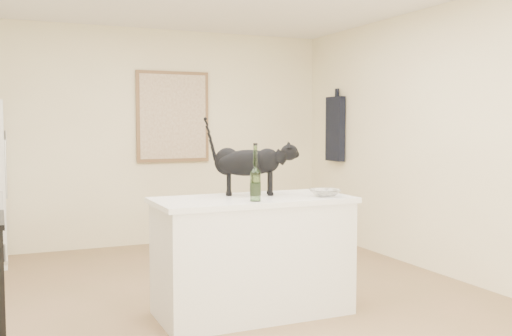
% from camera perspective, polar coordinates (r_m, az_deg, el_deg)
% --- Properties ---
extents(floor, '(5.50, 5.50, 0.00)m').
position_cam_1_polar(floor, '(4.81, -2.42, -13.36)').
color(floor, '#906B4C').
rests_on(floor, ground).
extents(wall_back, '(4.50, 0.00, 4.50)m').
position_cam_1_polar(wall_back, '(7.22, -10.38, 2.94)').
color(wall_back, '#FDF5C4').
rests_on(wall_back, ground).
extents(wall_right, '(0.00, 5.50, 5.50)m').
position_cam_1_polar(wall_right, '(5.79, 18.78, 2.49)').
color(wall_right, '#FDF5C4').
rests_on(wall_right, ground).
extents(island_base, '(1.44, 0.67, 0.86)m').
position_cam_1_polar(island_base, '(4.56, -0.33, -8.75)').
color(island_base, white).
rests_on(island_base, floor).
extents(island_top, '(1.50, 0.70, 0.04)m').
position_cam_1_polar(island_top, '(4.48, -0.33, -3.13)').
color(island_top, white).
rests_on(island_top, island_base).
extents(artwork_frame, '(0.90, 0.03, 1.10)m').
position_cam_1_polar(artwork_frame, '(7.27, -8.04, 4.94)').
color(artwork_frame, brown).
rests_on(artwork_frame, wall_back).
extents(artwork_canvas, '(0.82, 0.00, 1.02)m').
position_cam_1_polar(artwork_canvas, '(7.25, -8.00, 4.95)').
color(artwork_canvas, beige).
rests_on(artwork_canvas, wall_back).
extents(hanging_garment, '(0.08, 0.34, 0.80)m').
position_cam_1_polar(hanging_garment, '(7.40, 7.68, 3.77)').
color(hanging_garment, black).
rests_on(hanging_garment, wall_right).
extents(black_cat, '(0.68, 0.41, 0.45)m').
position_cam_1_polar(black_cat, '(4.61, -0.77, 0.17)').
color(black_cat, black).
rests_on(black_cat, island_top).
extents(wine_bottle, '(0.10, 0.10, 0.37)m').
position_cam_1_polar(wine_bottle, '(4.24, -0.06, -0.76)').
color(wine_bottle, '#2D5A24').
rests_on(wine_bottle, island_top).
extents(glass_bowl, '(0.27, 0.27, 0.06)m').
position_cam_1_polar(glass_bowl, '(4.56, 6.67, -2.41)').
color(glass_bowl, white).
rests_on(glass_bowl, island_top).
extents(fridge_paper, '(0.05, 0.14, 0.18)m').
position_cam_1_polar(fridge_paper, '(6.75, -23.22, 2.60)').
color(fridge_paper, silver).
rests_on(fridge_paper, fridge).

